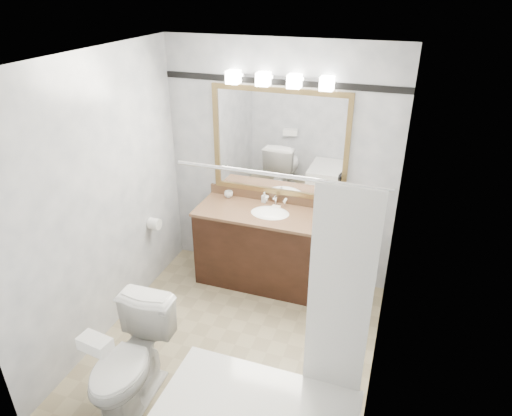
# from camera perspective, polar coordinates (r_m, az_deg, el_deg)

# --- Properties ---
(room) EXTENTS (2.42, 2.62, 2.52)m
(room) POSITION_cam_1_polar(r_m,az_deg,el_deg) (3.58, -3.07, -2.03)
(room) COLOR #998B68
(room) RESTS_ON ground
(vanity) EXTENTS (1.53, 0.58, 0.97)m
(vanity) POSITION_cam_1_polar(r_m,az_deg,el_deg) (4.81, 1.70, -4.92)
(vanity) COLOR black
(vanity) RESTS_ON ground
(mirror) EXTENTS (1.40, 0.04, 1.10)m
(mirror) POSITION_cam_1_polar(r_m,az_deg,el_deg) (4.59, 2.89, 8.08)
(mirror) COLOR olive
(mirror) RESTS_ON room
(vanity_light_bar) EXTENTS (1.02, 0.14, 0.12)m
(vanity_light_bar) POSITION_cam_1_polar(r_m,az_deg,el_deg) (4.37, 2.88, 15.73)
(vanity_light_bar) COLOR silver
(vanity_light_bar) RESTS_ON room
(accent_stripe) EXTENTS (2.40, 0.01, 0.06)m
(accent_stripe) POSITION_cam_1_polar(r_m,az_deg,el_deg) (4.44, 3.12, 15.46)
(accent_stripe) COLOR black
(accent_stripe) RESTS_ON room
(tp_roll) EXTENTS (0.11, 0.12, 0.12)m
(tp_roll) POSITION_cam_1_polar(r_m,az_deg,el_deg) (4.83, -12.57, -1.95)
(tp_roll) COLOR white
(tp_roll) RESTS_ON room
(toilet) EXTENTS (0.47, 0.81, 0.81)m
(toilet) POSITION_cam_1_polar(r_m,az_deg,el_deg) (3.72, -15.52, -18.09)
(toilet) COLOR white
(toilet) RESTS_ON ground
(tissue_box) EXTENTS (0.23, 0.15, 0.09)m
(tissue_box) POSITION_cam_1_polar(r_m,az_deg,el_deg) (3.25, -19.47, -15.71)
(tissue_box) COLOR white
(tissue_box) RESTS_ON toilet
(coffee_maker) EXTENTS (0.17, 0.20, 0.31)m
(coffee_maker) POSITION_cam_1_polar(r_m,az_deg,el_deg) (4.37, 9.59, -0.25)
(coffee_maker) COLOR black
(coffee_maker) RESTS_ON vanity
(cup_left) EXTENTS (0.10, 0.10, 0.07)m
(cup_left) POSITION_cam_1_polar(r_m,az_deg,el_deg) (4.93, -3.44, 1.72)
(cup_left) COLOR white
(cup_left) RESTS_ON vanity
(soap_bottle_a) EXTENTS (0.06, 0.07, 0.12)m
(soap_bottle_a) POSITION_cam_1_polar(r_m,az_deg,el_deg) (4.80, 1.08, 1.37)
(soap_bottle_a) COLOR white
(soap_bottle_a) RESTS_ON vanity
(soap_bar) EXTENTS (0.09, 0.06, 0.03)m
(soap_bar) POSITION_cam_1_polar(r_m,az_deg,el_deg) (4.70, 2.53, 0.11)
(soap_bar) COLOR beige
(soap_bar) RESTS_ON vanity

